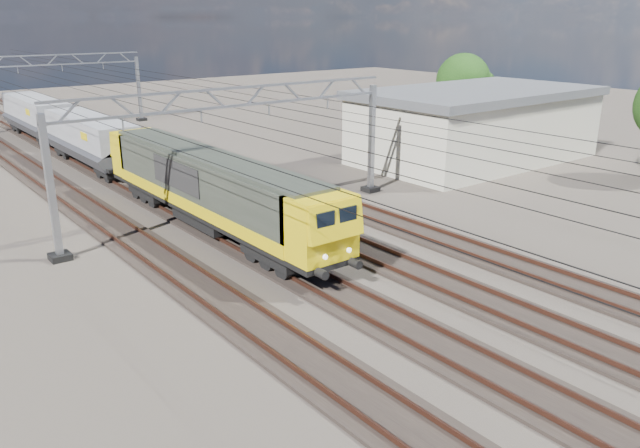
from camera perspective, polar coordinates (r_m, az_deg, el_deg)
ground at (r=30.90m, az=-3.40°, el=-1.43°), size 160.00×160.00×0.00m
track_outer_west at (r=28.14m, az=-13.51°, el=-3.81°), size 2.60×140.00×0.30m
track_loco at (r=29.85m, az=-6.56°, el=-2.09°), size 2.60×140.00×0.30m
track_inner_east at (r=31.98m, az=-0.46°, el=-0.56°), size 2.60×140.00×0.30m
track_outer_east at (r=34.44m, az=4.82°, el=0.77°), size 2.60×140.00×0.30m
catenary_gantry_mid at (r=33.11m, az=-7.51°, el=6.82°), size 19.90×0.90×7.11m
catenary_gantry_far at (r=66.39m, az=-23.99°, el=11.18°), size 19.90×0.90×7.11m
overhead_wires at (r=36.27m, az=-10.94°, el=10.60°), size 12.03×140.00×0.53m
locomotive at (r=32.15m, az=-10.07°, el=3.45°), size 2.76×21.10×3.62m
hopper_wagon_lead at (r=48.21m, az=-20.21°, el=7.44°), size 3.38×13.00×3.25m
hopper_wagon_mid at (r=61.73m, az=-24.48°, el=9.10°), size 3.38×13.00×3.25m
industrial_shed at (r=49.35m, az=14.00°, el=8.83°), size 18.60×10.60×5.40m
tree_far at (r=60.38m, az=13.29°, el=12.45°), size 5.43×5.03×7.40m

